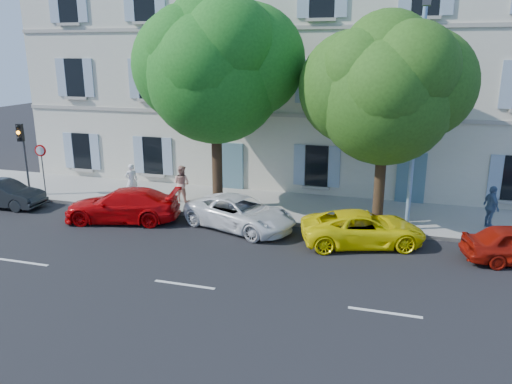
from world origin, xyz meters
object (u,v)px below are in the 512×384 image
(tree_right, at_px, (385,97))
(street_lamp, at_px, (417,107))
(road_sign, at_px, (41,159))
(pedestrian_c, at_px, (491,207))
(pedestrian_b, at_px, (182,184))
(car_yellow_supercar, at_px, (363,228))
(car_red_coupe, at_px, (122,205))
(traffic_light, at_px, (22,144))
(pedestrian_a, at_px, (132,181))
(tree_left, at_px, (215,74))
(car_dark_sedan, at_px, (4,194))
(car_white_coupe, at_px, (240,213))

(tree_right, xyz_separation_m, street_lamp, (1.15, -0.32, -0.31))
(road_sign, xyz_separation_m, pedestrian_c, (20.30, 0.94, -0.93))
(road_sign, height_order, pedestrian_b, road_sign)
(car_yellow_supercar, relative_size, pedestrian_b, 2.65)
(car_yellow_supercar, height_order, pedestrian_b, pedestrian_b)
(car_red_coupe, bearing_deg, traffic_light, -117.68)
(road_sign, bearing_deg, street_lamp, -1.35)
(pedestrian_b, height_order, pedestrian_c, pedestrian_b)
(car_yellow_supercar, distance_m, pedestrian_a, 11.54)
(street_lamp, bearing_deg, traffic_light, -179.78)
(tree_left, bearing_deg, pedestrian_a, 175.21)
(street_lamp, bearing_deg, car_yellow_supercar, -134.80)
(car_yellow_supercar, bearing_deg, traffic_light, 66.22)
(car_red_coupe, bearing_deg, pedestrian_b, 141.94)
(pedestrian_c, bearing_deg, pedestrian_b, 68.83)
(tree_right, height_order, pedestrian_c, tree_right)
(car_dark_sedan, relative_size, road_sign, 1.53)
(tree_left, bearing_deg, street_lamp, -5.66)
(car_red_coupe, bearing_deg, tree_left, 114.41)
(car_white_coupe, relative_size, traffic_light, 1.34)
(tree_left, distance_m, pedestrian_a, 6.83)
(car_yellow_supercar, xyz_separation_m, pedestrian_a, (-11.19, 2.77, 0.34))
(tree_left, distance_m, pedestrian_b, 5.40)
(traffic_light, bearing_deg, car_red_coupe, -14.87)
(tree_left, relative_size, traffic_light, 2.60)
(car_dark_sedan, bearing_deg, pedestrian_a, -64.16)
(car_yellow_supercar, relative_size, pedestrian_a, 2.78)
(tree_left, xyz_separation_m, street_lamp, (8.20, -0.81, -1.05))
(road_sign, bearing_deg, pedestrian_b, 6.64)
(car_dark_sedan, xyz_separation_m, car_white_coupe, (11.35, 0.34, 0.03))
(traffic_light, xyz_separation_m, pedestrian_b, (7.60, 1.29, -1.69))
(traffic_light, height_order, pedestrian_b, traffic_light)
(pedestrian_b, bearing_deg, tree_right, -175.67)
(car_dark_sedan, height_order, road_sign, road_sign)
(car_red_coupe, relative_size, tree_right, 0.60)
(road_sign, bearing_deg, car_white_coupe, -8.44)
(car_yellow_supercar, distance_m, road_sign, 15.76)
(car_red_coupe, height_order, tree_left, tree_left)
(tree_left, bearing_deg, car_yellow_supercar, -19.83)
(traffic_light, height_order, pedestrian_c, traffic_light)
(tree_left, height_order, street_lamp, tree_left)
(street_lamp, xyz_separation_m, pedestrian_b, (-10.14, 1.22, -3.97))
(pedestrian_a, relative_size, pedestrian_c, 0.95)
(car_yellow_supercar, bearing_deg, car_white_coupe, 66.89)
(car_white_coupe, xyz_separation_m, pedestrian_b, (-3.66, 2.40, 0.35))
(car_red_coupe, distance_m, tree_left, 6.78)
(car_dark_sedan, distance_m, pedestrian_b, 8.17)
(tree_left, bearing_deg, car_white_coupe, -49.24)
(car_red_coupe, xyz_separation_m, pedestrian_b, (1.39, 2.94, 0.31))
(pedestrian_c, bearing_deg, car_yellow_supercar, 100.02)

